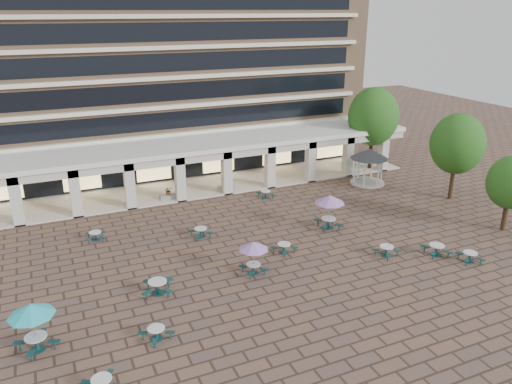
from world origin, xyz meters
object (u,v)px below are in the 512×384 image
(picnic_table_0, at_px, (102,384))
(picnic_table_2, at_px, (386,250))
(gazebo, at_px, (369,158))
(planter_right, at_px, (226,187))
(picnic_table_1, at_px, (156,332))
(planter_left, at_px, (169,195))

(picnic_table_0, relative_size, picnic_table_2, 0.93)
(gazebo, xyz_separation_m, planter_right, (-13.00, 3.28, -2.04))
(picnic_table_0, distance_m, picnic_table_1, 3.98)
(planter_right, bearing_deg, picnic_table_1, -120.00)
(picnic_table_0, distance_m, picnic_table_2, 19.80)
(picnic_table_1, distance_m, planter_right, 21.51)
(picnic_table_1, xyz_separation_m, picnic_table_2, (16.10, 2.64, 0.02))
(gazebo, distance_m, planter_left, 18.67)
(picnic_table_2, relative_size, gazebo, 0.52)
(picnic_table_2, distance_m, planter_right, 16.86)
(gazebo, height_order, planter_right, gazebo)
(picnic_table_1, xyz_separation_m, planter_right, (10.76, 18.63, 0.08))
(picnic_table_2, distance_m, planter_left, 19.20)
(picnic_table_2, bearing_deg, picnic_table_1, 173.01)
(picnic_table_2, bearing_deg, planter_left, 107.28)
(picnic_table_1, bearing_deg, planter_left, 50.26)
(picnic_table_1, height_order, planter_right, planter_right)
(picnic_table_0, relative_size, planter_right, 1.15)
(gazebo, relative_size, planter_left, 2.38)
(picnic_table_1, bearing_deg, planter_right, 36.68)
(picnic_table_2, relative_size, planter_right, 1.23)
(picnic_table_0, xyz_separation_m, planter_right, (13.74, 21.26, 0.07))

